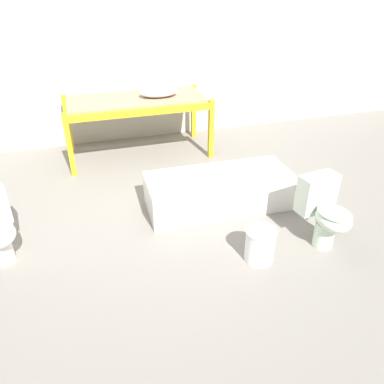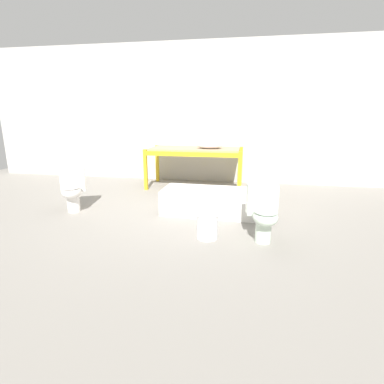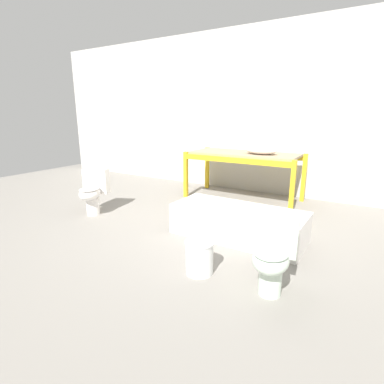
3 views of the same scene
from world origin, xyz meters
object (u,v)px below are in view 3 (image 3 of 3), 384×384
toilet_far (273,251)px  bathtub_main (238,221)px  sink_basin (261,150)px  bucket_white (199,257)px  toilet_near (93,190)px

toilet_far → bathtub_main: bearing=118.7°
sink_basin → bathtub_main: size_ratio=0.32×
bathtub_main → bucket_white: bathtub_main is taller
toilet_far → toilet_near: bearing=159.2°
toilet_near → bucket_white: toilet_near is taller
bucket_white → bathtub_main: bearing=91.3°
toilet_near → toilet_far: same height
toilet_far → sink_basin: bearing=102.9°
sink_basin → toilet_far: 2.94m
sink_basin → bathtub_main: 1.88m
toilet_far → bucket_white: 0.75m
sink_basin → bucket_white: bearing=-83.1°
sink_basin → bathtub_main: (0.31, -1.71, -0.72)m
sink_basin → toilet_near: bearing=-135.9°
toilet_near → bucket_white: (2.39, -0.75, -0.21)m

